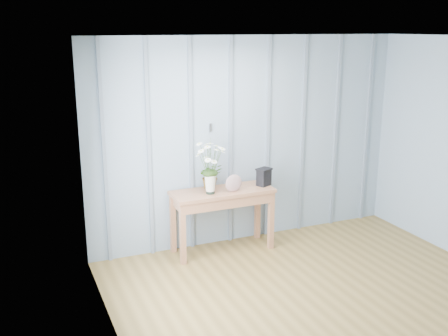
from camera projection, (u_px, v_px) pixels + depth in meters
name	position (u px, v px, depth m)	size (l,w,h in m)	color
ground	(356.00, 326.00, 4.69)	(4.50, 4.50, 0.00)	brown
room_shell	(310.00, 92.00, 4.98)	(4.00, 4.50, 2.50)	#8EA3B7
sideboard	(222.00, 199.00, 6.12)	(1.20, 0.45, 0.75)	#9F6544
daisy_vase	(210.00, 160.00, 5.87)	(0.44, 0.34, 0.63)	black
spider_plant	(210.00, 176.00, 6.13)	(0.27, 0.23, 0.30)	#1B3310
felt_disc_vessel	(234.00, 183.00, 6.01)	(0.21, 0.06, 0.21)	brown
carved_box	(264.00, 177.00, 6.25)	(0.21, 0.19, 0.21)	black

